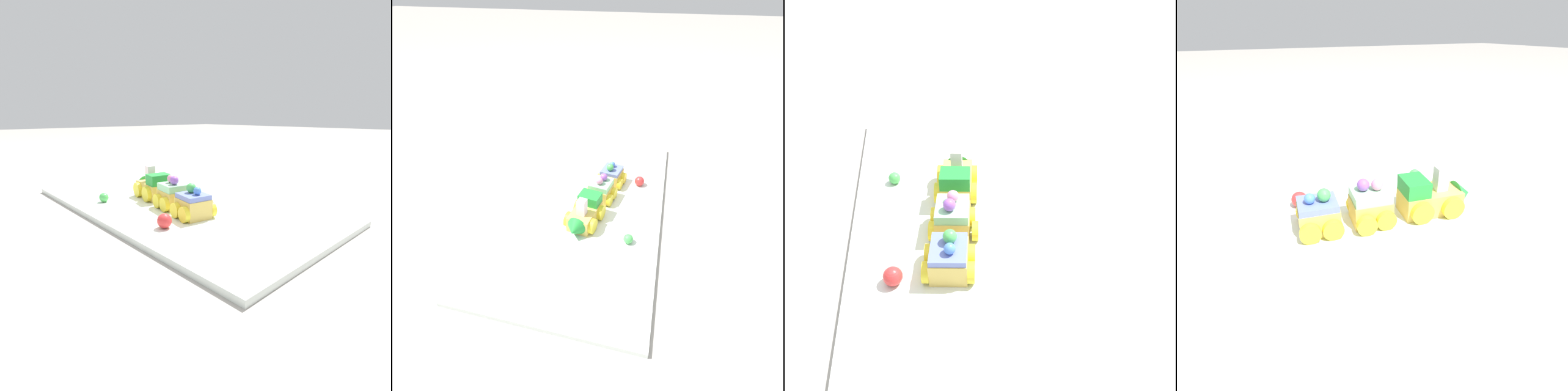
{
  "view_description": "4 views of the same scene",
  "coord_description": "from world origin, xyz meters",
  "views": [
    {
      "loc": [
        -0.57,
        0.46,
        0.22
      ],
      "look_at": [
        -0.05,
        -0.02,
        0.04
      ],
      "focal_mm": 28.0,
      "sensor_mm": 36.0,
      "label": 1
    },
    {
      "loc": [
        0.65,
        0.17,
        0.53
      ],
      "look_at": [
        0.01,
        0.01,
        0.05
      ],
      "focal_mm": 28.0,
      "sensor_mm": 36.0,
      "label": 2
    },
    {
      "loc": [
        -0.49,
        0.06,
        0.46
      ],
      "look_at": [
        -0.03,
        -0.01,
        0.08
      ],
      "focal_mm": 35.0,
      "sensor_mm": 36.0,
      "label": 3
    },
    {
      "loc": [
        -0.22,
        -0.35,
        0.3
      ],
      "look_at": [
        -0.04,
        0.01,
        0.08
      ],
      "focal_mm": 28.0,
      "sensor_mm": 36.0,
      "label": 4
    }
  ],
  "objects": [
    {
      "name": "ground_plane",
      "position": [
        0.0,
        0.0,
        0.0
      ],
      "size": [
        10.0,
        10.0,
        0.0
      ],
      "primitive_type": "plane",
      "color": "gray"
    },
    {
      "name": "display_board",
      "position": [
        0.0,
        0.0,
        0.01
      ],
      "size": [
        0.76,
        0.41,
        0.01
      ],
      "primitive_type": "cube",
      "color": "silver",
      "rests_on": "ground_plane"
    },
    {
      "name": "cake_train_locomotive",
      "position": [
        0.08,
        0.02,
        0.04
      ],
      "size": [
        0.14,
        0.09,
        0.08
      ],
      "rotation": [
        0.0,
        0.0,
        -0.17
      ],
      "color": "#E0BC56",
      "rests_on": "display_board"
    },
    {
      "name": "cake_car_mint",
      "position": [
        -0.03,
        0.03,
        0.04
      ],
      "size": [
        0.08,
        0.09,
        0.08
      ],
      "rotation": [
        0.0,
        0.0,
        -0.17
      ],
      "color": "#E0BC56",
      "rests_on": "display_board"
    },
    {
      "name": "cake_car_blueberry",
      "position": [
        -0.11,
        0.05,
        0.04
      ],
      "size": [
        0.08,
        0.09,
        0.07
      ],
      "rotation": [
        0.0,
        0.0,
        -0.17
      ],
      "color": "#E0BC56",
      "rests_on": "display_board"
    },
    {
      "name": "gumball_red",
      "position": [
        -0.12,
        0.13,
        0.03
      ],
      "size": [
        0.03,
        0.03,
        0.03
      ],
      "primitive_type": "sphere",
      "color": "red",
      "rests_on": "display_board"
    },
    {
      "name": "gumball_green",
      "position": [
        0.12,
        0.13,
        0.02
      ],
      "size": [
        0.02,
        0.02,
        0.02
      ],
      "primitive_type": "sphere",
      "color": "#4CBC56",
      "rests_on": "display_board"
    }
  ]
}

